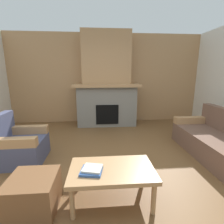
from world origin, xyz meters
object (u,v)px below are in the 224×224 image
at_px(couch, 219,142).
at_px(ottoman, 33,193).
at_px(fireplace, 106,86).
at_px(armchair, 19,145).
at_px(coffee_table, 112,172).

distance_m(couch, ottoman, 3.14).
xyz_separation_m(fireplace, couch, (1.97, -2.27, -0.88)).
distance_m(armchair, ottoman, 1.32).
relative_size(fireplace, armchair, 3.18).
relative_size(armchair, coffee_table, 0.85).
bearing_deg(ottoman, coffee_table, 4.25).
bearing_deg(armchair, ottoman, -60.00).
bearing_deg(coffee_table, ottoman, -175.75).
bearing_deg(coffee_table, armchair, 145.36).
bearing_deg(couch, fireplace, 131.05).
height_order(fireplace, armchair, fireplace).
distance_m(armchair, coffee_table, 1.89).
height_order(coffee_table, ottoman, coffee_table).
bearing_deg(armchair, couch, -1.73).
relative_size(couch, coffee_table, 1.80).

